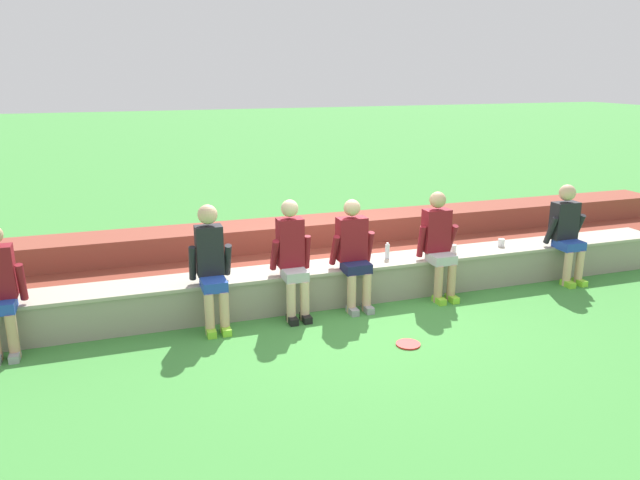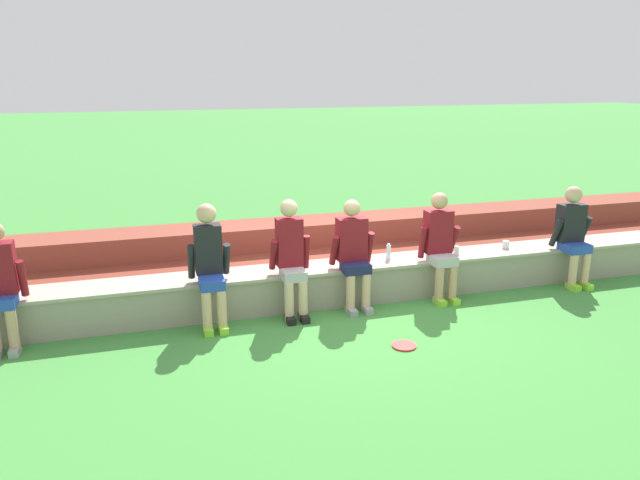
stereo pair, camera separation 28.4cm
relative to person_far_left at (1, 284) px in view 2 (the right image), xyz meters
The scene contains 13 objects.
ground_plane 3.96m from the person_far_left, ahead, with size 80.00×80.00×0.00m, color #428E3D.
stone_seating_wall 3.93m from the person_far_left, ahead, with size 9.93×0.58×0.49m.
brick_bleachers 4.24m from the person_far_left, 22.79° to the left, with size 12.99×1.43×0.71m.
person_far_left is the anchor object (origin of this frame).
person_left_of_center 2.19m from the person_far_left, ahead, with size 0.49×0.61×1.43m.
person_center 3.16m from the person_far_left, ahead, with size 0.49×0.56×1.42m.
person_right_of_center 3.96m from the person_far_left, ahead, with size 0.55×0.53×1.37m.
person_far_right 5.14m from the person_far_left, ahead, with size 0.52×0.55×1.39m.
person_rightmost_edge 7.15m from the person_far_left, ahead, with size 0.54×0.54×1.37m.
water_bottle_mid_right 4.56m from the person_far_left, ahead, with size 0.06×0.06×0.21m.
plastic_cup_left_end 6.33m from the person_far_left, ahead, with size 0.09×0.09×0.10m, color white.
plastic_cup_middle 5.53m from the person_far_left, ahead, with size 0.08×0.08×0.11m, color white.
frisbee 4.34m from the person_far_left, 16.47° to the right, with size 0.27×0.27×0.02m, color red.
Camera 2 is at (-2.41, -6.79, 2.90)m, focal length 34.30 mm.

